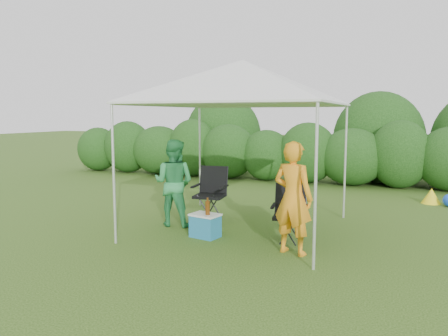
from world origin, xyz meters
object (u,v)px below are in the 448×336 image
at_px(woman, 174,183).
at_px(canopy, 243,83).
at_px(man, 293,198).
at_px(chair_right, 290,209).
at_px(cooler, 205,225).
at_px(chair_left, 211,189).

bearing_deg(woman, canopy, -175.66).
bearing_deg(man, chair_right, -58.51).
bearing_deg(canopy, cooler, -119.14).
distance_m(chair_right, woman, 2.13).
distance_m(chair_right, man, 0.74).
bearing_deg(chair_left, chair_right, -32.34).
bearing_deg(cooler, chair_right, 27.39).
bearing_deg(man, chair_left, -24.09).
relative_size(chair_left, cooler, 1.91).
xyz_separation_m(canopy, chair_right, (0.90, -0.32, -1.97)).
height_order(canopy, chair_left, canopy).
xyz_separation_m(man, woman, (-2.30, 0.78, -0.03)).
relative_size(woman, cooler, 3.00).
height_order(chair_right, chair_left, chair_left).
bearing_deg(chair_right, chair_left, 144.07).
height_order(chair_left, man, man).
distance_m(woman, cooler, 1.12).
xyz_separation_m(canopy, chair_left, (-0.83, 0.59, -1.91)).
height_order(chair_right, cooler, chair_right).
height_order(chair_right, man, man).
bearing_deg(chair_left, canopy, -40.01).
xyz_separation_m(man, cooler, (-1.48, 0.29, -0.60)).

